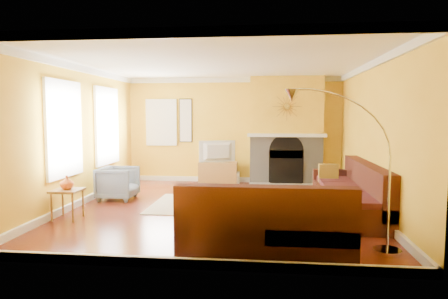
# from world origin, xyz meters

# --- Properties ---
(floor) EXTENTS (5.50, 6.00, 0.02)m
(floor) POSITION_xyz_m (0.00, 0.00, -0.01)
(floor) COLOR maroon
(floor) RESTS_ON ground
(ceiling) EXTENTS (5.50, 6.00, 0.02)m
(ceiling) POSITION_xyz_m (0.00, 0.00, 2.71)
(ceiling) COLOR white
(ceiling) RESTS_ON ground
(wall_back) EXTENTS (5.50, 0.02, 2.70)m
(wall_back) POSITION_xyz_m (0.00, 3.01, 1.35)
(wall_back) COLOR yellow
(wall_back) RESTS_ON ground
(wall_front) EXTENTS (5.50, 0.02, 2.70)m
(wall_front) POSITION_xyz_m (0.00, -3.01, 1.35)
(wall_front) COLOR yellow
(wall_front) RESTS_ON ground
(wall_left) EXTENTS (0.02, 6.00, 2.70)m
(wall_left) POSITION_xyz_m (-2.76, 0.00, 1.35)
(wall_left) COLOR yellow
(wall_left) RESTS_ON ground
(wall_right) EXTENTS (0.02, 6.00, 2.70)m
(wall_right) POSITION_xyz_m (2.76, 0.00, 1.35)
(wall_right) COLOR yellow
(wall_right) RESTS_ON ground
(baseboard) EXTENTS (5.50, 6.00, 0.12)m
(baseboard) POSITION_xyz_m (0.00, 0.00, 0.06)
(baseboard) COLOR white
(baseboard) RESTS_ON floor
(crown_molding) EXTENTS (5.50, 6.00, 0.12)m
(crown_molding) POSITION_xyz_m (0.00, 0.00, 2.64)
(crown_molding) COLOR white
(crown_molding) RESTS_ON ceiling
(window_left_near) EXTENTS (0.06, 1.22, 1.72)m
(window_left_near) POSITION_xyz_m (-2.72, 1.30, 1.50)
(window_left_near) COLOR white
(window_left_near) RESTS_ON wall_left
(window_left_far) EXTENTS (0.06, 1.22, 1.72)m
(window_left_far) POSITION_xyz_m (-2.72, -0.60, 1.50)
(window_left_far) COLOR white
(window_left_far) RESTS_ON wall_left
(window_back) EXTENTS (0.82, 0.06, 1.22)m
(window_back) POSITION_xyz_m (-1.90, 2.96, 1.55)
(window_back) COLOR white
(window_back) RESTS_ON wall_back
(wall_art) EXTENTS (0.34, 0.04, 1.14)m
(wall_art) POSITION_xyz_m (-1.25, 2.97, 1.60)
(wall_art) COLOR white
(wall_art) RESTS_ON wall_back
(fireplace) EXTENTS (1.80, 0.40, 2.70)m
(fireplace) POSITION_xyz_m (1.35, 2.80, 1.35)
(fireplace) COLOR gray
(fireplace) RESTS_ON floor
(mantel) EXTENTS (1.92, 0.22, 0.08)m
(mantel) POSITION_xyz_m (1.35, 2.56, 1.25)
(mantel) COLOR white
(mantel) RESTS_ON fireplace
(hearth) EXTENTS (1.80, 0.70, 0.06)m
(hearth) POSITION_xyz_m (1.35, 2.25, 0.03)
(hearth) COLOR gray
(hearth) RESTS_ON floor
(sunburst) EXTENTS (0.70, 0.04, 0.70)m
(sunburst) POSITION_xyz_m (1.35, 2.57, 1.95)
(sunburst) COLOR olive
(sunburst) RESTS_ON fireplace
(rug) EXTENTS (2.40, 1.80, 0.02)m
(rug) POSITION_xyz_m (-0.14, 0.24, 0.01)
(rug) COLOR beige
(rug) RESTS_ON floor
(sectional_sofa) EXTENTS (2.99, 3.94, 0.90)m
(sectional_sofa) POSITION_xyz_m (1.26, -0.73, 0.45)
(sectional_sofa) COLOR #481E17
(sectional_sofa) RESTS_ON floor
(coffee_table) EXTENTS (0.91, 0.91, 0.36)m
(coffee_table) POSITION_xyz_m (-0.08, -0.42, 0.18)
(coffee_table) COLOR white
(coffee_table) RESTS_ON floor
(media_console) EXTENTS (0.98, 0.44, 0.54)m
(media_console) POSITION_xyz_m (-0.37, 2.77, 0.27)
(media_console) COLOR olive
(media_console) RESTS_ON floor
(tv) EXTENTS (0.94, 0.45, 0.55)m
(tv) POSITION_xyz_m (-0.37, 2.77, 0.81)
(tv) COLOR black
(tv) RESTS_ON media_console
(subwoofer) EXTENTS (0.29, 0.29, 0.29)m
(subwoofer) POSITION_xyz_m (0.03, 2.74, 0.14)
(subwoofer) COLOR white
(subwoofer) RESTS_ON floor
(armchair) EXTENTS (0.75, 0.73, 0.68)m
(armchair) POSITION_xyz_m (-2.19, 0.56, 0.34)
(armchair) COLOR slate
(armchair) RESTS_ON floor
(side_table) EXTENTS (0.46, 0.46, 0.51)m
(side_table) POSITION_xyz_m (-2.45, -1.05, 0.25)
(side_table) COLOR olive
(side_table) RESTS_ON floor
(vase) EXTENTS (0.22, 0.22, 0.23)m
(vase) POSITION_xyz_m (-2.45, -1.05, 0.62)
(vase) COLOR orange
(vase) RESTS_ON side_table
(book) EXTENTS (0.29, 0.34, 0.03)m
(book) POSITION_xyz_m (-0.22, -0.33, 0.37)
(book) COLOR white
(book) RESTS_ON coffee_table
(arc_lamp) EXTENTS (1.32, 0.36, 2.06)m
(arc_lamp) POSITION_xyz_m (1.84, -2.22, 1.03)
(arc_lamp) COLOR silver
(arc_lamp) RESTS_ON floor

